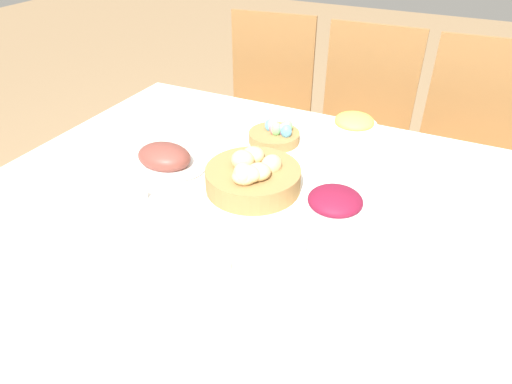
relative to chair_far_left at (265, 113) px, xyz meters
The scene contains 16 objects.
ground_plane 1.16m from the chair_far_left, 62.99° to the right, with size 12.00×12.00×0.00m, color #937551.
dining_table 1.04m from the chair_far_left, 62.99° to the right, with size 1.68×1.14×0.74m.
chair_far_left is the anchor object (origin of this frame).
chair_far_center 0.49m from the chair_far_left, ahead, with size 0.43×0.43×0.99m.
chair_far_right 0.96m from the chair_far_left, ahead, with size 0.44×0.44×0.99m.
bread_basket 1.05m from the chair_far_left, 67.05° to the right, with size 0.28×0.28×0.12m.
egg_basket 0.76m from the chair_far_left, 62.22° to the right, with size 0.18×0.18×0.08m.
ham_platter 0.97m from the chair_far_left, 84.71° to the right, with size 0.27×0.19×0.08m.
beet_salad_bowl 1.22m from the chair_far_left, 56.40° to the right, with size 0.17×0.17×0.10m.
pineapple_bowl 0.79m from the chair_far_left, 40.84° to the right, with size 0.16×0.16×0.09m.
dinner_plate 1.39m from the chair_far_left, 73.74° to the right, with size 0.26×0.26×0.01m.
fork 1.35m from the chair_far_left, 80.10° to the right, with size 0.01×0.18×0.00m.
knife 1.44m from the chair_far_left, 67.77° to the right, with size 0.01×0.18×0.00m.
spoon 1.45m from the chair_far_left, 66.66° to the right, with size 0.01×0.18×0.00m.
drinking_cup 1.33m from the chair_far_left, 62.48° to the right, with size 0.08×0.08×0.07m.
butter_dish 1.18m from the chair_far_left, 85.55° to the right, with size 0.12×0.08×0.03m.
Camera 1 is at (0.42, -1.02, 1.48)m, focal length 32.00 mm.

